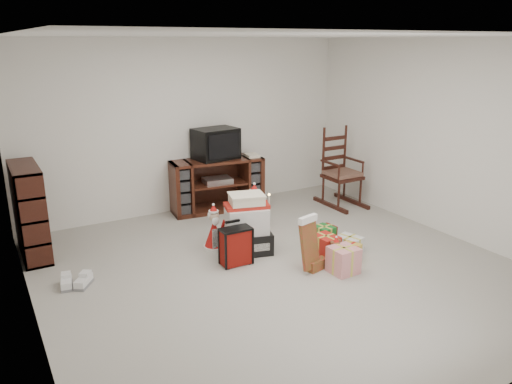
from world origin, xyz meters
TOP-DOWN VIEW (x-y plane):
  - room at (0.00, 0.00)m, footprint 5.01×5.01m
  - tv_stand at (0.30, 2.23)m, footprint 1.41×0.64m
  - bookshelf at (-2.32, 1.79)m, footprint 0.30×0.90m
  - rocking_chair at (2.07, 1.52)m, footprint 0.50×0.82m
  - gift_pile at (-0.08, 0.61)m, footprint 0.66×0.55m
  - red_suitcase at (-0.36, 0.36)m, footprint 0.34×0.19m
  - stocking at (0.26, -0.20)m, footprint 0.33×0.20m
  - teddy_bear at (0.59, -0.24)m, footprint 0.21×0.19m
  - santa_figurine at (0.35, 1.18)m, footprint 0.32×0.30m
  - mrs_claus_figurine at (-0.38, 0.90)m, footprint 0.28×0.26m
  - sneaker_pair at (-2.06, 0.72)m, footprint 0.37×0.28m
  - gift_cluster at (0.79, -0.01)m, footprint 0.74×1.04m
  - crt_television at (0.31, 2.25)m, footprint 0.66×0.52m

SIDE VIEW (x-z plane):
  - sneaker_pair at x=-2.06m, z-range 0.00..0.09m
  - gift_cluster at x=0.79m, z-range 0.00..0.25m
  - teddy_bear at x=0.59m, z-range -0.02..0.30m
  - mrs_claus_figurine at x=-0.38m, z-range -0.07..0.50m
  - red_suitcase at x=-0.36m, z-range -0.03..0.48m
  - santa_figurine at x=0.35m, z-range -0.08..0.58m
  - gift_pile at x=-0.08m, z-range -0.04..0.67m
  - stocking at x=0.26m, z-range 0.00..0.65m
  - tv_stand at x=0.30m, z-range 0.00..0.78m
  - rocking_chair at x=2.07m, z-range -0.20..1.05m
  - bookshelf at x=-2.32m, z-range -0.02..1.08m
  - crt_television at x=0.31m, z-range 0.78..1.23m
  - room at x=0.00m, z-range -0.01..2.51m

